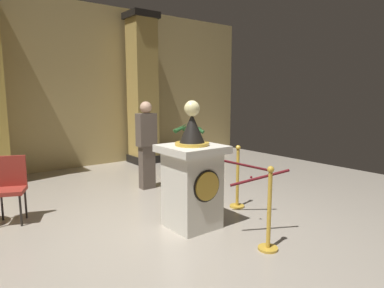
% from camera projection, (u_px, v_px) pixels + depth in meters
% --- Properties ---
extents(ground_plane, '(11.04, 11.04, 0.00)m').
position_uv_depth(ground_plane, '(175.00, 225.00, 4.78)').
color(ground_plane, '#9E9384').
extents(back_wall, '(11.04, 0.16, 4.07)m').
position_uv_depth(back_wall, '(65.00, 86.00, 8.16)').
color(back_wall, tan).
rests_on(back_wall, ground_plane).
extents(pedestal_clock, '(0.78, 0.78, 1.77)m').
position_uv_depth(pedestal_clock, '(192.00, 178.00, 4.62)').
color(pedestal_clock, silver).
rests_on(pedestal_clock, ground_plane).
extents(stanchion_near, '(0.24, 0.24, 1.03)m').
position_uv_depth(stanchion_near, '(269.00, 221.00, 3.97)').
color(stanchion_near, gold).
rests_on(stanchion_near, ground_plane).
extents(stanchion_far, '(0.24, 0.24, 1.03)m').
position_uv_depth(stanchion_far, '(237.00, 186.00, 5.48)').
color(stanchion_far, gold).
rests_on(stanchion_far, ground_plane).
extents(velvet_rope, '(1.08, 1.09, 0.22)m').
position_uv_depth(velvet_rope, '(251.00, 171.00, 4.66)').
color(velvet_rope, '#591419').
extents(column_right, '(0.74, 0.74, 3.91)m').
position_uv_depth(column_right, '(143.00, 90.00, 8.85)').
color(column_right, black).
rests_on(column_right, ground_plane).
extents(potted_palm_right, '(0.90, 0.82, 1.16)m').
position_uv_depth(potted_palm_right, '(188.00, 151.00, 8.77)').
color(potted_palm_right, black).
rests_on(potted_palm_right, ground_plane).
extents(bystander_guest, '(0.36, 0.23, 1.71)m').
position_uv_depth(bystander_guest, '(147.00, 143.00, 6.49)').
color(bystander_guest, brown).
rests_on(bystander_guest, ground_plane).
extents(cafe_chair_red, '(0.52, 0.52, 0.96)m').
position_uv_depth(cafe_chair_red, '(11.00, 183.00, 4.83)').
color(cafe_chair_red, black).
rests_on(cafe_chair_red, ground_plane).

